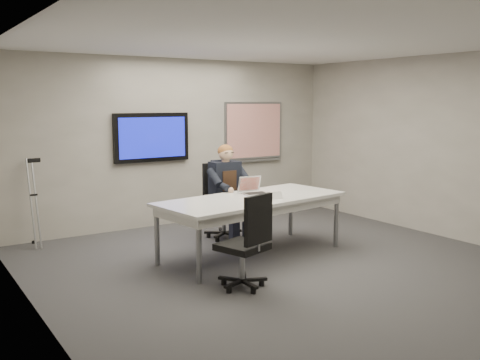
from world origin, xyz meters
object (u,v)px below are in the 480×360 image
conference_table (252,204)px  office_chair_near (246,259)px  laptop (253,189)px  seated_person (232,203)px  office_chair_far (222,215)px

conference_table → office_chair_near: size_ratio=2.51×
conference_table → laptop: 0.32m
laptop → conference_table: bearing=-119.9°
conference_table → seated_person: size_ratio=1.88×
office_chair_near → laptop: office_chair_near is taller
office_chair_near → laptop: size_ratio=2.97×
seated_person → laptop: 0.63m
office_chair_far → laptop: size_ratio=3.12×
seated_person → laptop: size_ratio=3.95×
conference_table → office_chair_near: bearing=-134.7°
office_chair_near → laptop: bearing=-144.4°
conference_table → laptop: bearing=45.7°
laptop → office_chair_near: bearing=-120.3°
office_chair_far → office_chair_near: (-0.97, -2.10, -0.02)m
office_chair_near → seated_person: size_ratio=0.75×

